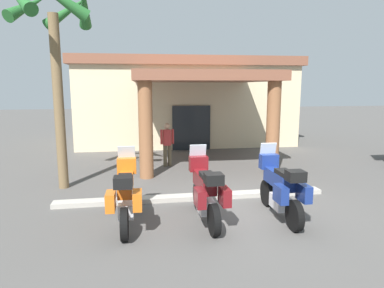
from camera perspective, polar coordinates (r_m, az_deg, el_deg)
name	(u,v)px	position (r m, az deg, el deg)	size (l,w,h in m)	color
ground_plane	(244,208)	(8.71, 8.80, -10.54)	(80.00, 80.00, 0.00)	#514F4C
motel_building	(184,100)	(18.63, -1.28, 7.41)	(11.41, 11.35, 4.42)	beige
motorcycle_orange	(126,194)	(7.51, -11.07, -8.29)	(0.71, 2.21, 1.61)	black
motorcycle_maroon	(206,191)	(7.58, 2.31, -7.94)	(0.71, 2.21, 1.61)	black
motorcycle_blue	(281,188)	(8.06, 14.69, -7.17)	(0.71, 2.21, 1.61)	black
pedestrian	(167,142)	(12.76, -4.18, 0.41)	(0.52, 0.32, 1.64)	brown
palm_tree_roadside	(54,32)	(10.62, -22.17, 17.05)	(2.43, 2.50, 5.84)	brown
curb_strip	(194,197)	(9.21, 0.29, -8.89)	(7.22, 0.36, 0.12)	#ADA89E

